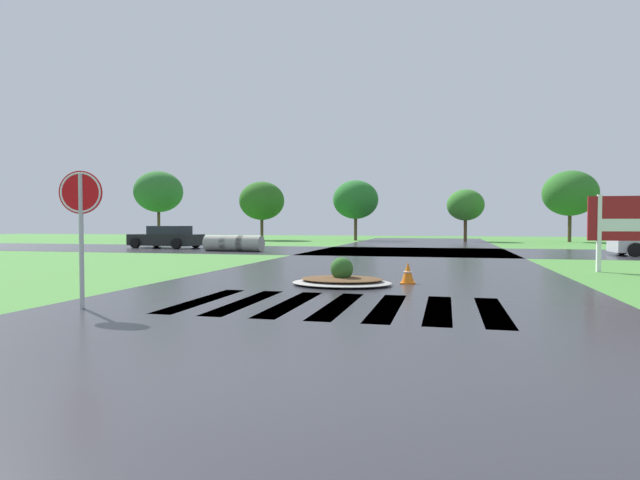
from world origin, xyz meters
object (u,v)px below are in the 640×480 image
(drainage_pipe_stack, at_px, (234,243))
(traffic_cone, at_px, (408,273))
(car_white_sedan, at_px, (167,238))
(stop_sign, at_px, (81,207))
(median_island, at_px, (342,279))

(drainage_pipe_stack, relative_size, traffic_cone, 6.31)
(car_white_sedan, xyz_separation_m, traffic_cone, (15.87, -15.71, -0.39))
(drainage_pipe_stack, height_order, traffic_cone, drainage_pipe_stack)
(stop_sign, xyz_separation_m, traffic_cone, (5.34, 5.22, -1.55))
(traffic_cone, bearing_deg, stop_sign, -135.65)
(median_island, bearing_deg, car_white_sedan, 131.11)
(median_island, distance_m, traffic_cone, 1.70)
(median_island, bearing_deg, traffic_cone, 24.32)
(median_island, relative_size, drainage_pipe_stack, 0.72)
(median_island, relative_size, traffic_cone, 4.57)
(median_island, relative_size, car_white_sedan, 0.53)
(median_island, bearing_deg, drainage_pipe_stack, 122.42)
(stop_sign, height_order, car_white_sedan, stop_sign)
(car_white_sedan, distance_m, traffic_cone, 22.34)
(stop_sign, distance_m, car_white_sedan, 23.46)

